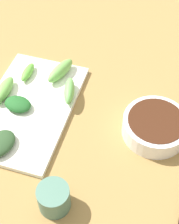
{
  "coord_description": "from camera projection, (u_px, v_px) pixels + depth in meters",
  "views": [
    {
      "loc": [
        -0.13,
        0.45,
        0.61
      ],
      "look_at": [
        -0.0,
        0.02,
        0.05
      ],
      "focal_mm": 54.24,
      "sensor_mm": 36.0,
      "label": 1
    }
  ],
  "objects": [
    {
      "name": "broccoli_stalk_3",
      "position": [
        60.0,
        71.0,
        0.8
      ],
      "size": [
        0.05,
        0.09,
        0.03
      ],
      "primitive_type": "ellipsoid",
      "rotation": [
        0.0,
        0.0,
        -0.31
      ],
      "color": "#6FAF50",
      "rests_on": "serving_plate"
    },
    {
      "name": "broccoli_stalk_0",
      "position": [
        69.0,
        91.0,
        0.76
      ],
      "size": [
        0.04,
        0.08,
        0.03
      ],
      "primitive_type": "ellipsoid",
      "rotation": [
        0.0,
        0.0,
        0.25
      ],
      "color": "#6CBB59",
      "rests_on": "serving_plate"
    },
    {
      "name": "serving_plate",
      "position": [
        28.0,
        108.0,
        0.76
      ],
      "size": [
        0.19,
        0.31,
        0.01
      ],
      "primitive_type": "cube",
      "color": "white",
      "rests_on": "tabletop"
    },
    {
      "name": "tea_cup",
      "position": [
        56.0,
        199.0,
        0.6
      ],
      "size": [
        0.06,
        0.06,
        0.05
      ],
      "primitive_type": "cylinder",
      "color": "#4B7463",
      "rests_on": "tabletop"
    },
    {
      "name": "broccoli_leafy_5",
      "position": [
        18.0,
        104.0,
        0.74
      ],
      "size": [
        0.07,
        0.05,
        0.02
      ],
      "primitive_type": "ellipsoid",
      "rotation": [
        0.0,
        0.0,
        -0.13
      ],
      "color": "#205A24",
      "rests_on": "serving_plate"
    },
    {
      "name": "tabletop",
      "position": [
        90.0,
        117.0,
        0.76
      ],
      "size": [
        2.1,
        2.1,
        0.02
      ],
      "primitive_type": "cube",
      "color": "olive",
      "rests_on": "ground"
    },
    {
      "name": "broccoli_stalk_6",
      "position": [
        4.0,
        90.0,
        0.76
      ],
      "size": [
        0.03,
        0.08,
        0.03
      ],
      "primitive_type": "ellipsoid",
      "rotation": [
        0.0,
        0.0,
        0.01
      ],
      "color": "#6FB24E",
      "rests_on": "serving_plate"
    },
    {
      "name": "sauce_bowl",
      "position": [
        155.0,
        126.0,
        0.7
      ],
      "size": [
        0.14,
        0.14,
        0.04
      ],
      "color": "white",
      "rests_on": "tabletop"
    },
    {
      "name": "broccoli_stalk_1",
      "position": [
        28.0,
        72.0,
        0.8
      ],
      "size": [
        0.02,
        0.06,
        0.02
      ],
      "primitive_type": "ellipsoid",
      "rotation": [
        0.0,
        0.0,
        -0.0
      ],
      "color": "#60AE3D",
      "rests_on": "serving_plate"
    }
  ]
}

